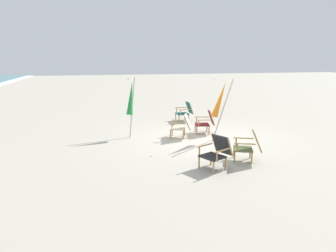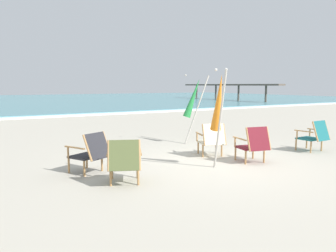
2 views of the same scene
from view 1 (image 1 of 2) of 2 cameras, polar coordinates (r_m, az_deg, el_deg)
name	(u,v)px [view 1 (image 1 of 2)]	position (r m, az deg, el deg)	size (l,w,h in m)	color
ground_plane	(203,139)	(10.13, 6.65, -2.45)	(80.00, 80.00, 0.00)	#B7AF9E
beach_chair_back_right	(249,145)	(8.11, 15.22, -3.56)	(0.81, 0.88, 0.80)	#515B33
beach_chair_mid_center	(182,125)	(10.16, 2.75, 0.16)	(0.79, 0.86, 0.81)	beige
beach_chair_front_left	(185,111)	(12.88, 3.35, 2.88)	(0.62, 0.70, 0.82)	#196066
beach_chair_front_right	(206,121)	(10.82, 7.31, 0.87)	(0.70, 0.78, 0.82)	maroon
beach_chair_far_center	(217,151)	(7.45, 9.29, -4.74)	(0.83, 0.89, 0.81)	#28282D
umbrella_furled_orange	(220,100)	(9.73, 9.89, 4.88)	(0.39, 0.68, 2.05)	#B7B2A8
umbrella_furled_green	(131,98)	(10.26, -7.05, 5.27)	(0.74, 0.45, 2.03)	#B7B2A8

